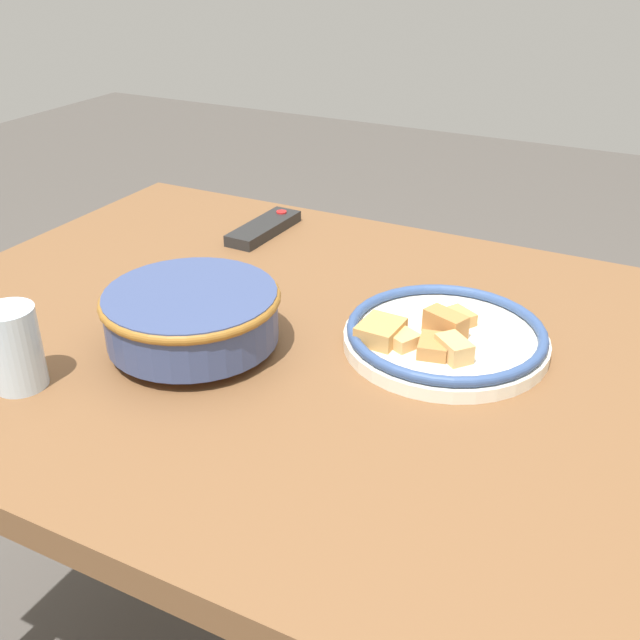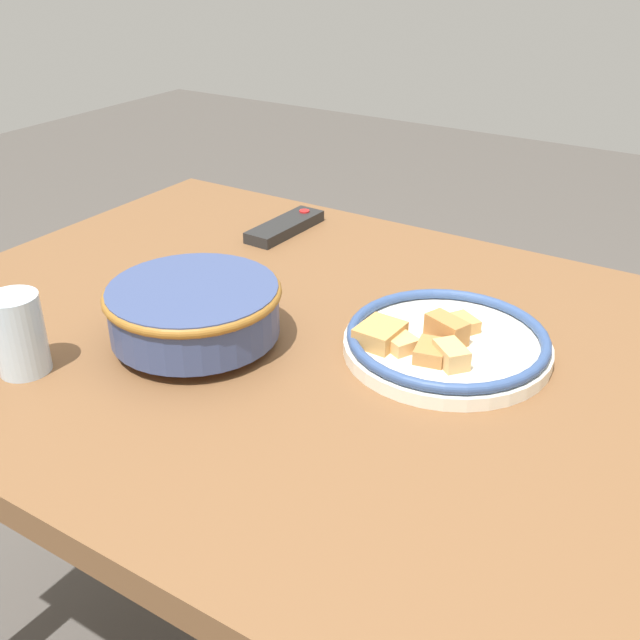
% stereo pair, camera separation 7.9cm
% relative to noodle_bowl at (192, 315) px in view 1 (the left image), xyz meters
% --- Properties ---
extents(dining_table, '(1.38, 0.88, 0.74)m').
position_rel_noodle_bowl_xyz_m(dining_table, '(0.20, 0.10, -0.13)').
color(dining_table, brown).
rests_on(dining_table, ground_plane).
extents(noodle_bowl, '(0.23, 0.23, 0.08)m').
position_rel_noodle_bowl_xyz_m(noodle_bowl, '(0.00, 0.00, 0.00)').
color(noodle_bowl, '#384775').
rests_on(noodle_bowl, dining_table).
extents(food_plate, '(0.27, 0.27, 0.05)m').
position_rel_noodle_bowl_xyz_m(food_plate, '(0.29, 0.15, -0.03)').
color(food_plate, silver).
rests_on(food_plate, dining_table).
extents(tv_remote, '(0.06, 0.18, 0.02)m').
position_rel_noodle_bowl_xyz_m(tv_remote, '(-0.13, 0.39, -0.04)').
color(tv_remote, black).
rests_on(tv_remote, dining_table).
extents(drinking_glass, '(0.06, 0.06, 0.10)m').
position_rel_noodle_bowl_xyz_m(drinking_glass, '(-0.14, -0.17, 0.00)').
color(drinking_glass, silver).
rests_on(drinking_glass, dining_table).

